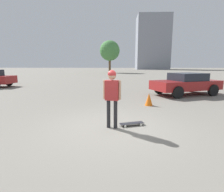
{
  "coord_description": "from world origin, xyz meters",
  "views": [
    {
      "loc": [
        -0.19,
        5.14,
        1.91
      ],
      "look_at": [
        0.0,
        0.0,
        1.0
      ],
      "focal_mm": 28.0,
      "sensor_mm": 36.0,
      "label": 1
    }
  ],
  "objects_px": {
    "car_parked_near": "(186,83)",
    "traffic_cone": "(149,99)",
    "skateboard": "(132,123)",
    "person": "(112,91)"
  },
  "relations": [
    {
      "from": "car_parked_near",
      "to": "traffic_cone",
      "type": "xyz_separation_m",
      "value": [
        2.89,
        3.14,
        -0.45
      ]
    },
    {
      "from": "car_parked_near",
      "to": "traffic_cone",
      "type": "relative_size",
      "value": 7.87
    },
    {
      "from": "skateboard",
      "to": "car_parked_near",
      "type": "distance_m",
      "value": 7.17
    },
    {
      "from": "person",
      "to": "skateboard",
      "type": "relative_size",
      "value": 2.17
    },
    {
      "from": "skateboard",
      "to": "traffic_cone",
      "type": "height_order",
      "value": "traffic_cone"
    },
    {
      "from": "person",
      "to": "traffic_cone",
      "type": "xyz_separation_m",
      "value": [
        -1.64,
        -3.06,
        -0.84
      ]
    },
    {
      "from": "traffic_cone",
      "to": "skateboard",
      "type": "bearing_deg",
      "value": 70.29
    },
    {
      "from": "traffic_cone",
      "to": "car_parked_near",
      "type": "bearing_deg",
      "value": -132.62
    },
    {
      "from": "skateboard",
      "to": "traffic_cone",
      "type": "xyz_separation_m",
      "value": [
        -1.02,
        -2.84,
        0.23
      ]
    },
    {
      "from": "skateboard",
      "to": "car_parked_near",
      "type": "xyz_separation_m",
      "value": [
        -3.9,
        -5.97,
        0.68
      ]
    }
  ]
}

